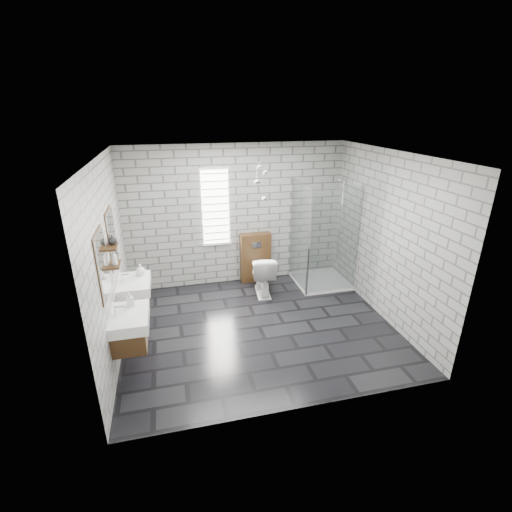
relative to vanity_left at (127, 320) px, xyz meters
name	(u,v)px	position (x,y,z in m)	size (l,w,h in m)	color
floor	(259,327)	(1.91, 0.59, -0.77)	(4.20, 3.60, 0.02)	black
ceiling	(260,154)	(1.91, 0.59, 1.95)	(4.20, 3.60, 0.02)	white
wall_back	(236,216)	(1.91, 2.40, 0.59)	(4.20, 0.02, 2.70)	gray
wall_front	(303,309)	(1.91, -1.22, 0.59)	(4.20, 0.02, 2.70)	gray
wall_left	(109,262)	(-0.20, 0.59, 0.59)	(0.02, 3.60, 2.70)	gray
wall_right	(387,237)	(4.02, 0.59, 0.59)	(0.02, 3.60, 2.70)	gray
vanity_left	(127,320)	(0.00, 0.00, 0.00)	(0.47, 0.70, 1.57)	#482E16
vanity_right	(132,286)	(0.00, 1.00, 0.00)	(0.47, 0.70, 1.57)	#482E16
shelf_lower	(115,265)	(-0.12, 0.54, 0.56)	(0.14, 0.30, 0.03)	#482E16
shelf_upper	(112,247)	(-0.12, 0.54, 0.82)	(0.14, 0.30, 0.03)	#482E16
window	(215,207)	(1.51, 2.37, 0.79)	(0.56, 0.05, 1.48)	white
cistern_panel	(255,257)	(2.25, 2.29, -0.26)	(0.60, 0.20, 1.00)	#482E16
flush_plate	(257,245)	(2.25, 2.18, 0.04)	(0.18, 0.01, 0.12)	silver
shower_enclosure	(319,262)	(3.41, 1.77, -0.25)	(1.00, 1.00, 2.03)	white
pendant_cluster	(261,180)	(2.27, 1.96, 1.35)	(0.27, 0.22, 0.96)	silver
toilet	(263,274)	(2.25, 1.72, -0.37)	(0.43, 0.76, 0.77)	white
soap_bottle_a	(130,300)	(0.05, 0.20, 0.19)	(0.08, 0.09, 0.19)	#B2B2B2
soap_bottle_b	(140,270)	(0.14, 1.17, 0.19)	(0.14, 0.14, 0.18)	#B2B2B2
soap_bottle_c	(114,258)	(-0.11, 0.50, 0.68)	(0.08, 0.08, 0.20)	#B2B2B2
vase	(112,240)	(-0.11, 0.59, 0.90)	(0.12, 0.12, 0.13)	#B2B2B2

